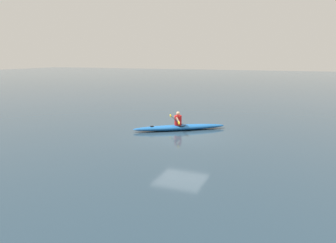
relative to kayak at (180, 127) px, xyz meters
name	(u,v)px	position (x,y,z in m)	size (l,w,h in m)	color
ground_plane	(181,134)	(-0.38, 0.79, -0.14)	(160.00, 160.00, 0.00)	#233847
kayak	(180,127)	(0.00, 0.00, 0.00)	(4.54, 3.36, 0.28)	#1959A5
kayaker	(178,119)	(0.10, 0.06, 0.44)	(1.37, 2.01, 0.73)	red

